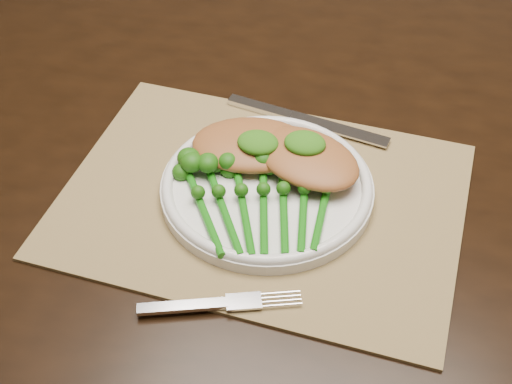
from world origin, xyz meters
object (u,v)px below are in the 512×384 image
(chicken_fillet_left, at_px, (252,145))
(broccolini_bundle, at_px, (264,208))
(placemat, at_px, (262,199))
(dining_table, at_px, (297,304))
(dinner_plate, at_px, (267,186))

(chicken_fillet_left, height_order, broccolini_bundle, chicken_fillet_left)
(placemat, xyz_separation_m, broccolini_bundle, (0.01, -0.03, 0.02))
(placemat, bearing_deg, chicken_fillet_left, 118.77)
(dining_table, height_order, dinner_plate, dinner_plate)
(dining_table, relative_size, chicken_fillet_left, 11.83)
(placemat, height_order, broccolini_bundle, broccolini_bundle)
(dinner_plate, distance_m, broccolini_bundle, 0.04)
(chicken_fillet_left, bearing_deg, dining_table, 46.54)
(placemat, height_order, dinner_plate, dinner_plate)
(broccolini_bundle, bearing_deg, dinner_plate, 80.86)
(placemat, bearing_deg, broccolini_bundle, -70.27)
(dining_table, distance_m, broccolini_bundle, 0.43)
(dining_table, bearing_deg, dinner_plate, -104.03)
(dinner_plate, height_order, broccolini_bundle, broccolini_bundle)
(dining_table, relative_size, placemat, 3.71)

